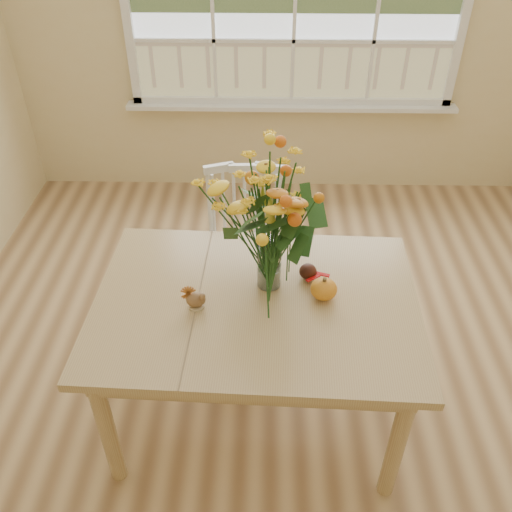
{
  "coord_description": "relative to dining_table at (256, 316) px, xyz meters",
  "views": [
    {
      "loc": [
        -0.17,
        -1.64,
        2.27
      ],
      "look_at": [
        -0.21,
        0.06,
        0.95
      ],
      "focal_mm": 38.0,
      "sensor_mm": 36.0,
      "label": 1
    }
  ],
  "objects": [
    {
      "name": "dining_table",
      "position": [
        0.0,
        0.0,
        0.0
      ],
      "size": [
        1.4,
        1.02,
        0.73
      ],
      "rotation": [
        0.0,
        0.0,
        -0.04
      ],
      "color": "tan",
      "rests_on": "floor"
    },
    {
      "name": "dark_gourd",
      "position": [
        0.22,
        0.15,
        0.13
      ],
      "size": [
        0.12,
        0.08,
        0.07
      ],
      "color": "#38160F",
      "rests_on": "dining_table"
    },
    {
      "name": "pumpkin",
      "position": [
        0.28,
        0.02,
        0.14
      ],
      "size": [
        0.11,
        0.11,
        0.09
      ],
      "primitive_type": "ellipsoid",
      "color": "orange",
      "rests_on": "dining_table"
    },
    {
      "name": "wall_back",
      "position": [
        0.21,
        2.21,
        0.71
      ],
      "size": [
        4.0,
        0.02,
        2.7
      ],
      "primitive_type": "cube",
      "color": "beige",
      "rests_on": "floor"
    },
    {
      "name": "floor",
      "position": [
        0.21,
        -0.04,
        -0.64
      ],
      "size": [
        4.0,
        4.5,
        0.01
      ],
      "primitive_type": "cube",
      "color": "olive",
      "rests_on": "ground"
    },
    {
      "name": "turkey_figurine",
      "position": [
        -0.24,
        -0.05,
        0.13
      ],
      "size": [
        0.09,
        0.07,
        0.1
      ],
      "rotation": [
        0.0,
        0.0,
        0.12
      ],
      "color": "#CCB78C",
      "rests_on": "dining_table"
    },
    {
      "name": "windsor_chair",
      "position": [
        -0.08,
        0.73,
        -0.13
      ],
      "size": [
        0.43,
        0.41,
        0.9
      ],
      "rotation": [
        0.0,
        0.0,
        0.03
      ],
      "color": "white",
      "rests_on": "floor"
    },
    {
      "name": "flower_vase",
      "position": [
        0.05,
        0.11,
        0.44
      ],
      "size": [
        0.48,
        0.48,
        0.57
      ],
      "color": "white",
      "rests_on": "dining_table"
    }
  ]
}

